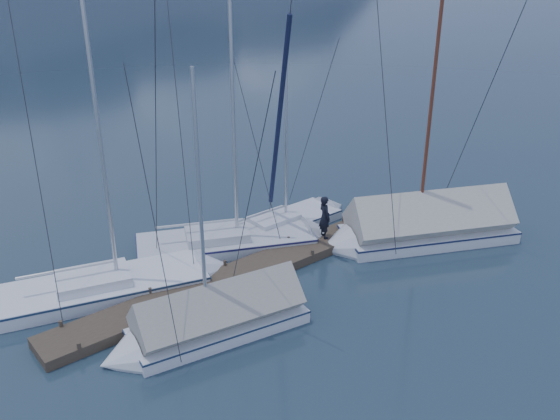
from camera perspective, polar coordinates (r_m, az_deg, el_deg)
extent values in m
plane|color=#172634|center=(21.00, 3.48, -7.22)|extent=(1000.00, 1000.00, 0.00)
cube|color=#382D23|center=(22.22, 0.00, -4.79)|extent=(18.00, 1.50, 0.34)
cube|color=black|center=(19.66, -13.92, -10.53)|extent=(3.00, 1.30, 0.30)
cube|color=black|center=(22.33, 0.00, -5.29)|extent=(3.00, 1.30, 0.30)
cube|color=black|center=(26.12, 10.26, -1.14)|extent=(3.00, 1.30, 0.30)
cylinder|color=#382D23|center=(19.45, -20.32, -10.42)|extent=(0.12, 0.12, 0.35)
cylinder|color=#382D23|center=(18.33, -18.76, -12.47)|extent=(0.12, 0.12, 0.35)
cylinder|color=#382D23|center=(20.33, -12.38, -7.78)|extent=(0.12, 0.12, 0.35)
cylinder|color=#382D23|center=(19.26, -10.41, -9.54)|extent=(0.12, 0.12, 0.35)
cylinder|color=#382D23|center=(21.59, -5.32, -5.27)|extent=(0.12, 0.12, 0.35)
cylinder|color=#382D23|center=(20.59, -3.11, -6.76)|extent=(0.12, 0.12, 0.35)
cylinder|color=#382D23|center=(23.18, 0.82, -3.01)|extent=(0.12, 0.12, 0.35)
cylinder|color=#382D23|center=(22.24, 3.15, -4.27)|extent=(0.12, 0.12, 0.35)
cylinder|color=#382D23|center=(25.02, 6.10, -1.03)|extent=(0.12, 0.12, 0.35)
cylinder|color=#382D23|center=(24.16, 8.44, -2.11)|extent=(0.12, 0.12, 0.35)
cylinder|color=#382D23|center=(27.07, 10.61, 0.68)|extent=(0.12, 0.12, 0.35)
cylinder|color=#382D23|center=(26.28, 12.90, -0.26)|extent=(0.12, 0.12, 0.35)
cube|color=silver|center=(21.26, -16.47, -7.42)|extent=(7.18, 4.11, 0.75)
cube|color=silver|center=(21.43, -16.36, -8.20)|extent=(5.91, 2.84, 0.34)
cube|color=navy|center=(21.10, -16.57, -6.68)|extent=(7.25, 4.16, 0.07)
cone|color=silver|center=(21.83, -6.24, -5.61)|extent=(1.82, 2.45, 2.18)
cube|color=silver|center=(20.97, -17.56, -6.30)|extent=(2.74, 2.20, 0.34)
cylinder|color=#B2B7BF|center=(19.29, -16.82, 5.41)|extent=(0.14, 0.14, 9.09)
cylinder|color=#B2B7BF|center=(20.71, -19.91, -5.43)|extent=(2.97, 0.97, 0.10)
cylinder|color=#26262B|center=(19.51, -11.85, 6.14)|extent=(1.00, 3.30, 9.09)
cube|color=silver|center=(23.45, -5.21, -3.36)|extent=(7.13, 4.93, 0.75)
cube|color=silver|center=(23.61, -5.18, -4.09)|extent=(5.77, 3.57, 0.34)
cube|color=#1A184A|center=(23.31, -5.24, -2.67)|extent=(7.20, 4.98, 0.07)
cone|color=silver|center=(24.27, 3.95, -2.33)|extent=(2.05, 2.50, 2.18)
cube|color=silver|center=(23.16, -6.09, -2.25)|extent=(2.83, 2.45, 0.34)
cylinder|color=#B2B7BF|center=(21.72, -4.50, 8.37)|extent=(0.14, 0.14, 9.08)
cylinder|color=#B2B7BF|center=(22.86, -8.11, -1.31)|extent=(2.82, 1.39, 0.10)
cylinder|color=#26262B|center=(22.06, -0.09, 8.69)|extent=(1.47, 3.12, 9.09)
cube|color=silver|center=(24.91, -0.10, -1.61)|extent=(5.56, 1.88, 0.61)
cube|color=silver|center=(25.03, -0.10, -2.18)|extent=(4.72, 1.05, 0.28)
cube|color=#162443|center=(24.80, -0.10, -1.07)|extent=(5.62, 1.90, 0.06)
cone|color=silver|center=(26.86, 5.16, 0.26)|extent=(1.03, 1.78, 1.78)
cube|color=silver|center=(24.56, -0.60, -0.85)|extent=(1.95, 1.31, 0.28)
cylinder|color=#B2B7BF|center=(23.69, 0.59, 7.41)|extent=(0.11, 0.11, 7.40)
cylinder|color=#B2B7BF|center=(24.02, -1.80, -0.36)|extent=(2.50, 0.10, 0.08)
cylinder|color=#26262B|center=(24.57, 3.09, 7.99)|extent=(0.04, 2.80, 7.41)
cube|color=silver|center=(24.75, 14.00, -2.50)|extent=(7.24, 5.15, 0.73)
cube|color=silver|center=(24.89, 13.92, -3.18)|extent=(5.84, 3.72, 0.33)
cube|color=#161E42|center=(24.61, 14.07, -1.85)|extent=(7.31, 5.20, 0.07)
cone|color=silver|center=(23.29, 5.34, -3.58)|extent=(2.10, 2.63, 2.34)
cylinder|color=#592819|center=(22.88, 14.19, 8.19)|extent=(0.13, 0.13, 8.85)
cylinder|color=#592819|center=(24.83, 16.50, -0.07)|extent=(2.83, 1.42, 0.10)
cylinder|color=#26262B|center=(22.15, 10.20, 8.03)|extent=(1.51, 3.13, 8.86)
cube|color=#A7A69C|center=(24.41, 14.18, -0.80)|extent=(6.95, 5.04, 2.48)
cube|color=silver|center=(18.68, -5.86, -11.27)|extent=(5.63, 2.79, 0.63)
cube|color=silver|center=(18.85, -5.83, -11.99)|extent=(4.69, 1.81, 0.29)
cube|color=#172847|center=(18.53, -5.90, -10.59)|extent=(5.69, 2.82, 0.06)
cone|color=silver|center=(17.94, -15.27, -13.79)|extent=(1.35, 2.00, 1.85)
cylinder|color=#B2B7BF|center=(16.51, -7.68, 0.28)|extent=(0.12, 0.12, 7.70)
cylinder|color=#B2B7BF|center=(18.51, -3.24, -8.20)|extent=(2.41, 0.49, 0.09)
cylinder|color=#26262B|center=(16.11, -12.10, -0.67)|extent=(0.48, 2.68, 7.70)
cube|color=gray|center=(18.29, -5.96, -9.47)|extent=(5.37, 2.78, 1.96)
imported|color=black|center=(23.21, 4.31, -0.68)|extent=(0.55, 0.71, 1.74)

